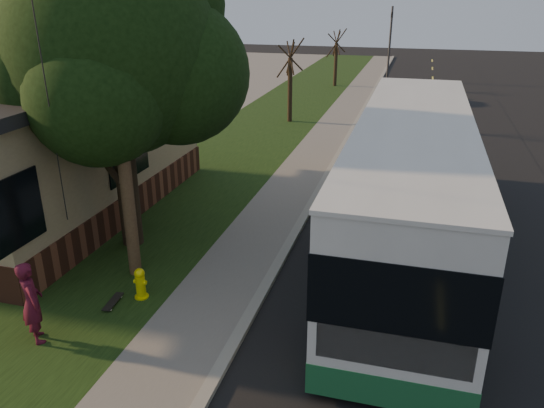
% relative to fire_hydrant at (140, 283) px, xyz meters
% --- Properties ---
extents(ground, '(120.00, 120.00, 0.00)m').
position_rel_fire_hydrant_xyz_m(ground, '(2.60, 0.00, -0.43)').
color(ground, black).
rests_on(ground, ground).
extents(road, '(8.00, 80.00, 0.01)m').
position_rel_fire_hydrant_xyz_m(road, '(6.60, 10.00, -0.43)').
color(road, black).
rests_on(road, ground).
extents(curb, '(0.25, 80.00, 0.12)m').
position_rel_fire_hydrant_xyz_m(curb, '(2.60, 10.00, -0.37)').
color(curb, gray).
rests_on(curb, ground).
extents(sidewalk, '(2.00, 80.00, 0.08)m').
position_rel_fire_hydrant_xyz_m(sidewalk, '(1.60, 10.00, -0.39)').
color(sidewalk, slate).
rests_on(sidewalk, ground).
extents(grass_verge, '(5.00, 80.00, 0.07)m').
position_rel_fire_hydrant_xyz_m(grass_verge, '(-1.90, 10.00, -0.40)').
color(grass_verge, black).
rests_on(grass_verge, ground).
extents(building_lot, '(15.00, 80.00, 0.04)m').
position_rel_fire_hydrant_xyz_m(building_lot, '(-11.90, 10.00, -0.41)').
color(building_lot, slate).
rests_on(building_lot, ground).
extents(fire_hydrant, '(0.32, 0.32, 0.74)m').
position_rel_fire_hydrant_xyz_m(fire_hydrant, '(0.00, 0.00, 0.00)').
color(fire_hydrant, yellow).
rests_on(fire_hydrant, grass_verge).
extents(utility_pole, '(2.86, 3.21, 9.07)m').
position_rel_fire_hydrant_xyz_m(utility_pole, '(-0.71, 0.99, 4.20)').
color(utility_pole, '#473321').
rests_on(utility_pole, ground).
extents(leafy_tree, '(6.30, 6.00, 7.80)m').
position_rel_fire_hydrant_xyz_m(leafy_tree, '(-1.57, 2.65, 4.73)').
color(leafy_tree, black).
rests_on(leafy_tree, grass_verge).
extents(bare_tree_near, '(1.38, 1.21, 4.31)m').
position_rel_fire_hydrant_xyz_m(bare_tree_near, '(-0.90, 18.00, 1.72)').
color(bare_tree_near, black).
rests_on(bare_tree_near, grass_verge).
extents(bare_tree_far, '(1.38, 1.21, 4.03)m').
position_rel_fire_hydrant_xyz_m(bare_tree_far, '(-0.40, 30.00, 1.57)').
color(bare_tree_far, black).
rests_on(bare_tree_far, grass_verge).
extents(traffic_signal, '(0.18, 0.22, 5.50)m').
position_rel_fire_hydrant_xyz_m(traffic_signal, '(3.10, 34.00, 2.73)').
color(traffic_signal, '#2D2D30').
rests_on(traffic_signal, ground).
extents(transit_bus, '(3.06, 13.27, 3.59)m').
position_rel_fire_hydrant_xyz_m(transit_bus, '(5.67, 4.43, 1.48)').
color(transit_bus, silver).
rests_on(transit_bus, ground).
extents(skateboarder, '(0.75, 0.72, 1.73)m').
position_rel_fire_hydrant_xyz_m(skateboarder, '(-1.23, -1.97, 0.50)').
color(skateboarder, '#4E0F23').
rests_on(skateboarder, grass_verge).
extents(skateboard_main, '(0.27, 0.78, 0.07)m').
position_rel_fire_hydrant_xyz_m(skateboard_main, '(-0.48, -0.42, -0.31)').
color(skateboard_main, black).
rests_on(skateboard_main, grass_verge).
extents(dumpster, '(1.77, 1.49, 1.42)m').
position_rel_fire_hydrant_xyz_m(dumpster, '(-6.19, 5.50, 0.32)').
color(dumpster, '#133119').
rests_on(dumpster, building_lot).
extents(distant_car, '(1.74, 4.27, 1.45)m').
position_rel_fire_hydrant_xyz_m(distant_car, '(5.53, 25.46, 0.29)').
color(distant_car, black).
rests_on(distant_car, ground).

